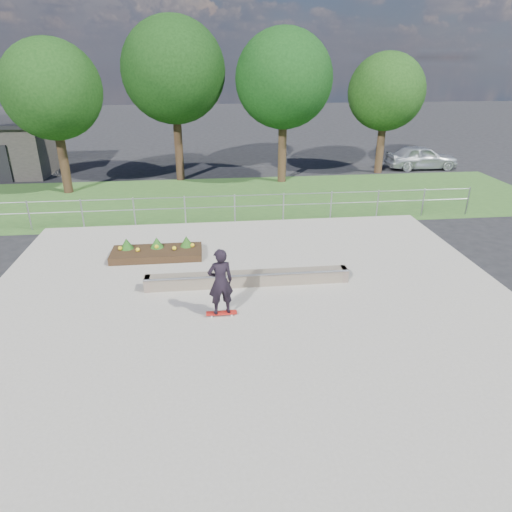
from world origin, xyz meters
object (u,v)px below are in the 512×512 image
Objects in this scene: grind_ledge at (248,278)px; parked_car at (422,157)px; skateboarder at (220,282)px; planter_bed at (157,251)px.

parked_car is at bearing 50.28° from grind_ledge.
planter_bed is at bearing 116.09° from skateboarder.
planter_bed is 0.72× the size of parked_car.
parked_car is (12.78, 16.02, -0.32)m from skateboarder.
skateboarder reaches higher than grind_ledge.
planter_bed is (-2.85, 2.43, -0.02)m from grind_ledge.
grind_ledge is 1.44× the size of parked_car.
skateboarder is at bearing -63.91° from planter_bed.
skateboarder is 20.49m from parked_car.
parked_car reaches higher than planter_bed.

